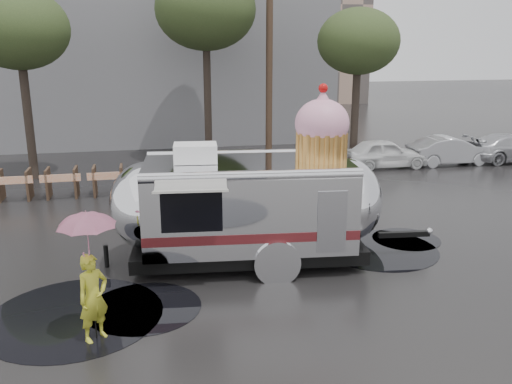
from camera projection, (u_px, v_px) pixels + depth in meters
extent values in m
plane|color=black|center=(305.00, 327.00, 10.00)|extent=(120.00, 120.00, 0.00)
cylinder|color=black|center=(75.00, 316.00, 10.39)|extent=(3.35, 3.35, 0.01)
cylinder|color=black|center=(380.00, 249.00, 13.73)|extent=(2.91, 2.91, 0.01)
cylinder|color=black|center=(144.00, 307.00, 10.71)|extent=(2.26, 2.26, 0.01)
cylinder|color=black|center=(406.00, 239.00, 14.42)|extent=(1.78, 1.78, 0.01)
cube|color=slate|center=(116.00, 15.00, 30.14)|extent=(22.00, 12.00, 13.00)
cylinder|color=#473323|center=(269.00, 56.00, 22.49)|extent=(0.28, 0.28, 9.00)
cylinder|color=#382D26|center=(26.00, 102.00, 20.13)|extent=(0.32, 0.32, 5.85)
ellipsoid|color=#2A3A1A|center=(18.00, 29.00, 19.44)|extent=(3.64, 3.64, 2.86)
cylinder|color=#382D26|center=(207.00, 83.00, 23.25)|extent=(0.32, 0.32, 6.75)
ellipsoid|color=#2A3A1A|center=(206.00, 9.00, 22.45)|extent=(4.20, 4.20, 3.30)
cylinder|color=#382D26|center=(356.00, 101.00, 22.71)|extent=(0.32, 0.32, 5.40)
ellipsoid|color=#2A3A1A|center=(358.00, 41.00, 22.06)|extent=(3.36, 3.36, 2.64)
cube|color=#473323|center=(1.00, 186.00, 17.85)|extent=(0.08, 0.80, 1.00)
cube|color=#473323|center=(29.00, 184.00, 18.03)|extent=(0.08, 0.80, 1.00)
cube|color=#E5590C|center=(12.00, 180.00, 17.52)|extent=(1.30, 0.04, 0.25)
cube|color=#473323|center=(48.00, 183.00, 18.14)|extent=(0.08, 0.80, 1.00)
cube|color=#473323|center=(76.00, 182.00, 18.32)|extent=(0.08, 0.80, 1.00)
cube|color=#E5590C|center=(60.00, 178.00, 17.81)|extent=(1.30, 0.04, 0.25)
cube|color=#473323|center=(95.00, 181.00, 18.43)|extent=(0.08, 0.80, 1.00)
cube|color=#473323|center=(122.00, 180.00, 18.61)|extent=(0.08, 0.80, 1.00)
cube|color=#E5590C|center=(107.00, 176.00, 18.10)|extent=(1.30, 0.04, 0.25)
imported|color=silver|center=(385.00, 151.00, 22.49)|extent=(4.00, 1.80, 1.40)
imported|color=#B2B2B7|center=(450.00, 148.00, 23.07)|extent=(4.00, 1.80, 1.40)
cube|color=silver|center=(248.00, 201.00, 12.60)|extent=(4.91, 2.89, 1.92)
ellipsoid|color=silver|center=(346.00, 198.00, 12.84)|extent=(1.83, 2.60, 1.92)
ellipsoid|color=silver|center=(145.00, 204.00, 12.36)|extent=(1.83, 2.60, 1.92)
cube|color=black|center=(248.00, 246.00, 12.90)|extent=(5.52, 2.63, 0.32)
cylinder|color=black|center=(277.00, 263.00, 11.90)|extent=(0.77, 0.31, 0.75)
cylinder|color=black|center=(264.00, 230.00, 14.00)|extent=(0.77, 0.31, 0.75)
cylinder|color=silver|center=(278.00, 264.00, 11.74)|extent=(1.03, 0.20, 1.02)
cube|color=black|center=(404.00, 234.00, 13.25)|extent=(1.29, 0.25, 0.13)
sphere|color=silver|center=(429.00, 231.00, 13.30)|extent=(0.19, 0.19, 0.17)
cylinder|color=black|center=(106.00, 256.00, 12.59)|extent=(0.12, 0.12, 0.53)
cube|color=#501619|center=(253.00, 239.00, 11.55)|extent=(4.68, 0.48, 0.21)
cube|color=#501619|center=(243.00, 206.00, 13.90)|extent=(4.68, 0.48, 0.21)
cube|color=black|center=(192.00, 213.00, 11.24)|extent=(1.28, 0.15, 0.85)
cube|color=#A09D94|center=(191.00, 191.00, 10.85)|extent=(1.54, 0.67, 0.15)
cube|color=silver|center=(332.00, 222.00, 11.63)|extent=(0.64, 0.09, 1.39)
cube|color=white|center=(195.00, 153.00, 12.16)|extent=(1.02, 0.78, 0.41)
cylinder|color=gold|center=(321.00, 146.00, 12.43)|extent=(1.21, 1.21, 0.64)
ellipsoid|color=pink|center=(322.00, 123.00, 12.29)|extent=(1.35, 1.35, 1.11)
cone|color=pink|center=(323.00, 99.00, 12.14)|extent=(0.58, 0.58, 0.43)
sphere|color=red|center=(323.00, 88.00, 12.08)|extent=(0.23, 0.23, 0.21)
imported|color=gold|center=(93.00, 298.00, 9.38)|extent=(0.69, 0.66, 1.59)
imported|color=pink|center=(88.00, 234.00, 9.07)|extent=(1.21, 1.21, 0.83)
cylinder|color=black|center=(93.00, 296.00, 9.37)|extent=(0.02, 0.02, 1.65)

